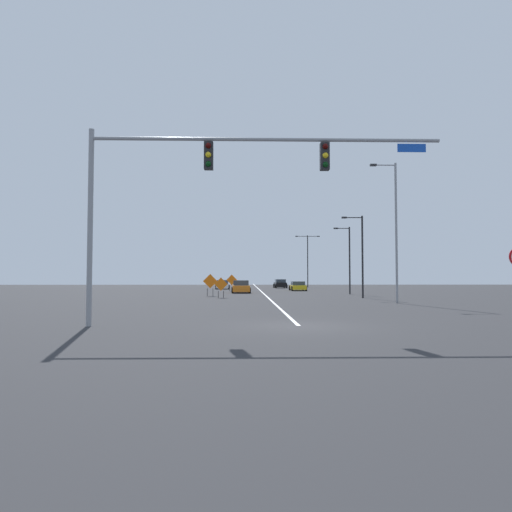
% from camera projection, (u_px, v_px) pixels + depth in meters
% --- Properties ---
extents(ground, '(174.08, 174.08, 0.00)m').
position_uv_depth(ground, '(299.00, 326.00, 17.47)').
color(ground, '#2D2D30').
extents(road_centre_stripe, '(0.16, 96.71, 0.01)m').
position_uv_depth(road_centre_stripe, '(259.00, 290.00, 65.76)').
color(road_centre_stripe, white).
rests_on(road_centre_stripe, ground).
extents(traffic_signal_assembly, '(13.40, 0.44, 7.44)m').
position_uv_depth(traffic_signal_assembly, '(208.00, 175.00, 17.62)').
color(traffic_signal_assembly, gray).
rests_on(traffic_signal_assembly, ground).
extents(street_lamp_near_right, '(1.86, 0.24, 7.10)m').
position_uv_depth(street_lamp_near_right, '(361.00, 252.00, 40.05)').
color(street_lamp_near_right, black).
rests_on(street_lamp_near_right, ground).
extents(street_lamp_near_left, '(4.18, 0.24, 8.85)m').
position_uv_depth(street_lamp_near_left, '(308.00, 257.00, 79.14)').
color(street_lamp_near_left, black).
rests_on(street_lamp_near_left, ground).
extents(street_lamp_far_right, '(1.73, 0.24, 7.04)m').
position_uv_depth(street_lamp_far_right, '(348.00, 257.00, 48.56)').
color(street_lamp_far_right, black).
rests_on(street_lamp_far_right, ground).
extents(street_lamp_mid_right, '(1.87, 0.24, 9.82)m').
position_uv_depth(street_lamp_mid_right, '(395.00, 227.00, 32.42)').
color(street_lamp_mid_right, gray).
rests_on(street_lamp_mid_right, ground).
extents(construction_sign_median_near, '(1.17, 0.12, 1.77)m').
position_uv_depth(construction_sign_median_near, '(221.00, 285.00, 40.61)').
color(construction_sign_median_near, orange).
rests_on(construction_sign_median_near, ground).
extents(construction_sign_right_lane, '(1.33, 0.28, 2.10)m').
position_uv_depth(construction_sign_right_lane, '(232.00, 281.00, 58.26)').
color(construction_sign_right_lane, orange).
rests_on(construction_sign_right_lane, ground).
extents(construction_sign_left_lane, '(1.36, 0.19, 2.10)m').
position_uv_depth(construction_sign_left_lane, '(210.00, 282.00, 44.02)').
color(construction_sign_left_lane, orange).
rests_on(construction_sign_left_lane, ground).
extents(car_black_near, '(2.07, 4.05, 1.40)m').
position_uv_depth(car_black_near, '(280.00, 284.00, 74.86)').
color(car_black_near, black).
rests_on(car_black_near, ground).
extents(car_white_mid, '(2.09, 4.08, 1.33)m').
position_uv_depth(car_white_mid, '(223.00, 285.00, 68.52)').
color(car_white_mid, white).
rests_on(car_white_mid, ground).
extents(car_yellow_distant, '(1.99, 4.41, 1.21)m').
position_uv_depth(car_yellow_distant, '(298.00, 286.00, 60.83)').
color(car_yellow_distant, gold).
rests_on(car_yellow_distant, ground).
extents(car_orange_approaching, '(2.24, 4.47, 1.41)m').
position_uv_depth(car_orange_approaching, '(241.00, 287.00, 52.67)').
color(car_orange_approaching, orange).
rests_on(car_orange_approaching, ground).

